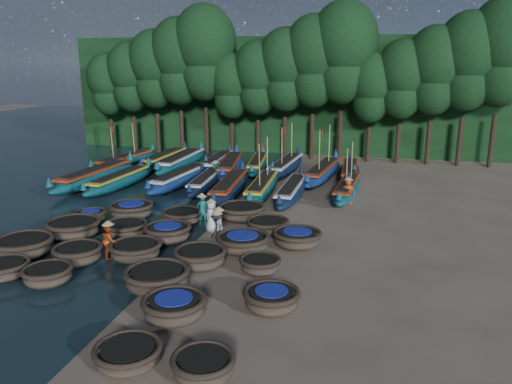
% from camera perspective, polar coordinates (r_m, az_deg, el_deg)
% --- Properties ---
extents(ground, '(120.00, 120.00, 0.00)m').
position_cam_1_polar(ground, '(23.76, -6.18, -4.92)').
color(ground, '#816E5E').
rests_on(ground, ground).
extents(foliage_wall, '(40.00, 3.00, 10.00)m').
position_cam_1_polar(foliage_wall, '(45.25, 4.04, 10.99)').
color(foliage_wall, black).
rests_on(foliage_wall, ground).
extents(coracle_3, '(1.89, 1.89, 0.63)m').
position_cam_1_polar(coracle_3, '(14.45, -14.41, -17.55)').
color(coracle_3, brown).
rests_on(coracle_3, ground).
extents(coracle_4, '(1.76, 1.76, 0.68)m').
position_cam_1_polar(coracle_4, '(13.62, -6.05, -19.17)').
color(coracle_4, brown).
rests_on(coracle_4, ground).
extents(coracle_5, '(2.31, 2.31, 0.69)m').
position_cam_1_polar(coracle_5, '(21.20, -26.80, -7.85)').
color(coracle_5, brown).
rests_on(coracle_5, ground).
extents(coracle_6, '(2.11, 2.11, 0.71)m').
position_cam_1_polar(coracle_6, '(19.97, -22.70, -8.71)').
color(coracle_6, brown).
rests_on(coracle_6, ground).
extents(coracle_7, '(2.63, 2.63, 0.84)m').
position_cam_1_polar(coracle_7, '(18.35, -11.24, -9.64)').
color(coracle_7, brown).
rests_on(coracle_7, ground).
extents(coracle_8, '(2.53, 2.53, 0.80)m').
position_cam_1_polar(coracle_8, '(16.31, -9.34, -12.86)').
color(coracle_8, brown).
rests_on(coracle_8, ground).
extents(coracle_9, '(2.25, 2.25, 0.77)m').
position_cam_1_polar(coracle_9, '(16.64, 1.77, -12.13)').
color(coracle_9, brown).
rests_on(coracle_9, ground).
extents(coracle_10, '(2.82, 2.82, 0.82)m').
position_cam_1_polar(coracle_10, '(23.17, -24.99, -5.58)').
color(coracle_10, brown).
rests_on(coracle_10, ground).
extents(coracle_11, '(2.07, 2.07, 0.78)m').
position_cam_1_polar(coracle_11, '(21.50, -19.71, -6.64)').
color(coracle_11, brown).
rests_on(coracle_11, ground).
extents(coracle_12, '(2.49, 2.49, 0.77)m').
position_cam_1_polar(coracle_12, '(21.21, -13.59, -6.48)').
color(coracle_12, brown).
rests_on(coracle_12, ground).
extents(coracle_13, '(2.14, 2.14, 0.81)m').
position_cam_1_polar(coracle_13, '(19.97, -6.39, -7.41)').
color(coracle_13, brown).
rests_on(coracle_13, ground).
extents(coracle_14, '(1.88, 1.88, 0.66)m').
position_cam_1_polar(coracle_14, '(19.39, 0.48, -8.29)').
color(coracle_14, brown).
rests_on(coracle_14, ground).
extents(coracle_15, '(2.70, 2.70, 0.85)m').
position_cam_1_polar(coracle_15, '(24.64, -20.13, -3.86)').
color(coracle_15, brown).
rests_on(coracle_15, ground).
extents(coracle_16, '(2.20, 2.20, 0.73)m').
position_cam_1_polar(coracle_16, '(24.03, -14.66, -4.05)').
color(coracle_16, brown).
rests_on(coracle_16, ground).
extents(coracle_17, '(2.16, 2.16, 0.82)m').
position_cam_1_polar(coracle_17, '(22.88, -10.08, -4.59)').
color(coracle_17, brown).
rests_on(coracle_17, ground).
extents(coracle_18, '(2.86, 2.86, 0.79)m').
position_cam_1_polar(coracle_18, '(21.45, -1.54, -5.74)').
color(coracle_18, brown).
rests_on(coracle_18, ground).
extents(coracle_19, '(2.50, 2.50, 0.76)m').
position_cam_1_polar(coracle_19, '(22.07, 4.73, -5.24)').
color(coracle_19, brown).
rests_on(coracle_19, ground).
extents(coracle_20, '(1.59, 1.59, 0.63)m').
position_cam_1_polar(coracle_20, '(26.66, -18.35, -2.58)').
color(coracle_20, brown).
rests_on(coracle_20, ground).
extents(coracle_21, '(2.29, 2.29, 0.85)m').
position_cam_1_polar(coracle_21, '(26.62, -14.04, -2.00)').
color(coracle_21, brown).
rests_on(coracle_21, ground).
extents(coracle_22, '(2.46, 2.46, 0.70)m').
position_cam_1_polar(coracle_22, '(25.40, -8.38, -2.73)').
color(coracle_22, brown).
rests_on(coracle_22, ground).
extents(coracle_23, '(2.73, 2.73, 0.82)m').
position_cam_1_polar(coracle_23, '(25.62, -1.65, -2.26)').
color(coracle_23, brown).
rests_on(coracle_23, ground).
extents(coracle_24, '(2.48, 2.48, 0.69)m').
position_cam_1_polar(coracle_24, '(23.77, 1.37, -3.83)').
color(coracle_24, brown).
rests_on(coracle_24, ground).
extents(long_boat_1, '(2.21, 9.14, 1.61)m').
position_cam_1_polar(long_boat_1, '(34.52, -17.89, 1.75)').
color(long_boat_1, '#0F4959').
rests_on(long_boat_1, ground).
extents(long_boat_2, '(1.86, 7.87, 1.39)m').
position_cam_1_polar(long_boat_2, '(33.25, -15.28, 1.31)').
color(long_boat_2, '#0F4959').
rests_on(long_boat_2, ground).
extents(long_boat_3, '(2.26, 8.21, 1.45)m').
position_cam_1_polar(long_boat_3, '(32.87, -8.64, 1.57)').
color(long_boat_3, navy).
rests_on(long_boat_3, ground).
extents(long_boat_4, '(1.79, 7.40, 1.31)m').
position_cam_1_polar(long_boat_4, '(32.02, -5.73, 1.21)').
color(long_boat_4, '#101E3D').
rests_on(long_boat_4, ground).
extents(long_boat_5, '(2.14, 8.50, 1.50)m').
position_cam_1_polar(long_boat_5, '(30.23, -3.01, 0.59)').
color(long_boat_5, '#101E3D').
rests_on(long_boat_5, ground).
extents(long_boat_6, '(1.84, 8.14, 3.46)m').
position_cam_1_polar(long_boat_6, '(30.20, 0.72, 0.55)').
color(long_boat_6, '#0F4959').
rests_on(long_boat_6, ground).
extents(long_boat_7, '(1.38, 7.73, 1.36)m').
position_cam_1_polar(long_boat_7, '(29.56, 4.09, 0.13)').
color(long_boat_7, '#101E3D').
rests_on(long_boat_7, ground).
extents(long_boat_8, '(1.72, 7.47, 3.18)m').
position_cam_1_polar(long_boat_8, '(30.60, 10.37, 0.41)').
color(long_boat_8, '#0F4959').
rests_on(long_boat_8, ground).
extents(long_boat_9, '(2.60, 7.67, 3.30)m').
position_cam_1_polar(long_boat_9, '(39.62, -14.77, 3.46)').
color(long_boat_9, '#0F4959').
rests_on(long_boat_9, ground).
extents(long_boat_10, '(1.65, 8.05, 1.42)m').
position_cam_1_polar(long_boat_10, '(39.69, -10.36, 3.75)').
color(long_boat_10, '#101E3D').
rests_on(long_boat_10, ground).
extents(long_boat_11, '(1.63, 8.92, 1.57)m').
position_cam_1_polar(long_boat_11, '(38.14, -8.49, 3.47)').
color(long_boat_11, '#0F4959').
rests_on(long_boat_11, ground).
extents(long_boat_12, '(1.75, 7.96, 1.40)m').
position_cam_1_polar(long_boat_12, '(37.87, -4.49, 3.41)').
color(long_boat_12, '#101E3D').
rests_on(long_boat_12, ground).
extents(long_boat_13, '(3.02, 8.74, 1.56)m').
position_cam_1_polar(long_boat_13, '(36.17, -2.94, 2.99)').
color(long_boat_13, navy).
rests_on(long_boat_13, ground).
extents(long_boat_14, '(2.27, 7.60, 1.35)m').
position_cam_1_polar(long_boat_14, '(37.17, 0.19, 3.21)').
color(long_boat_14, '#0F4959').
rests_on(long_boat_14, ground).
extents(long_boat_15, '(2.06, 8.43, 3.59)m').
position_cam_1_polar(long_boat_15, '(36.22, 3.43, 2.97)').
color(long_boat_15, '#101E3D').
rests_on(long_boat_15, ground).
extents(long_boat_16, '(2.52, 8.61, 3.68)m').
position_cam_1_polar(long_boat_16, '(34.49, 7.63, 2.28)').
color(long_boat_16, navy).
rests_on(long_boat_16, ground).
extents(long_boat_17, '(1.70, 7.82, 1.38)m').
position_cam_1_polar(long_boat_17, '(35.14, 10.67, 2.29)').
color(long_boat_17, '#101E3D').
rests_on(long_boat_17, ground).
extents(fisherman_0, '(0.90, 0.78, 1.76)m').
position_cam_1_polar(fisherman_0, '(23.88, -5.12, -2.65)').
color(fisherman_0, silver).
rests_on(fisherman_0, ground).
extents(fisherman_1, '(0.67, 0.65, 1.75)m').
position_cam_1_polar(fisherman_1, '(24.95, -6.18, -1.81)').
color(fisherman_1, '#17615F').
rests_on(fisherman_1, ground).
extents(fisherman_2, '(0.86, 0.92, 1.71)m').
position_cam_1_polar(fisherman_2, '(21.66, -16.44, -5.16)').
color(fisherman_2, '#B44118').
rests_on(fisherman_2, ground).
extents(fisherman_3, '(0.66, 1.04, 1.74)m').
position_cam_1_polar(fisherman_3, '(22.18, -4.49, -4.10)').
color(fisherman_3, black).
rests_on(fisherman_3, ground).
extents(fisherman_4, '(0.63, 1.04, 1.86)m').
position_cam_1_polar(fisherman_4, '(22.24, -4.29, -3.82)').
color(fisherman_4, silver).
rests_on(fisherman_4, ground).
extents(fisherman_5, '(1.12, 1.41, 1.70)m').
position_cam_1_polar(fisherman_5, '(33.24, -4.69, 2.26)').
color(fisherman_5, '#17615F').
rests_on(fisherman_5, ground).
extents(fisherman_6, '(0.77, 0.53, 1.71)m').
position_cam_1_polar(fisherman_6, '(28.87, 10.49, 0.20)').
color(fisherman_6, '#B44118').
rests_on(fisherman_6, ground).
extents(tree_0, '(3.68, 3.68, 8.68)m').
position_cam_1_polar(tree_0, '(47.44, -16.56, 11.78)').
color(tree_0, black).
rests_on(tree_0, ground).
extents(tree_1, '(4.09, 4.09, 9.65)m').
position_cam_1_polar(tree_1, '(46.30, -14.11, 12.72)').
color(tree_1, black).
rests_on(tree_1, ground).
extents(tree_2, '(4.51, 4.51, 10.63)m').
position_cam_1_polar(tree_2, '(45.26, -11.51, 13.68)').
color(tree_2, black).
rests_on(tree_2, ground).
extents(tree_3, '(4.92, 4.92, 11.60)m').
position_cam_1_polar(tree_3, '(44.33, -8.78, 14.65)').
color(tree_3, black).
rests_on(tree_3, ground).
extents(tree_4, '(5.34, 5.34, 12.58)m').
position_cam_1_polar(tree_4, '(43.51, -5.91, 15.63)').
color(tree_4, black).
rests_on(tree_4, ground).
extents(tree_5, '(3.68, 3.68, 8.68)m').
position_cam_1_polar(tree_5, '(42.83, -2.85, 12.09)').
color(tree_5, black).
rests_on(tree_5, ground).
extents(tree_6, '(4.09, 4.09, 9.65)m').
position_cam_1_polar(tree_6, '(42.20, 0.21, 12.99)').
color(tree_6, black).
rests_on(tree_6, ground).
extents(tree_7, '(4.51, 4.51, 10.63)m').
position_cam_1_polar(tree_7, '(41.69, 3.38, 13.87)').
color(tree_7, black).
rests_on(tree_7, ground).
extents(tree_8, '(4.92, 4.92, 11.60)m').
position_cam_1_polar(tree_8, '(41.32, 6.63, 14.73)').
color(tree_8, black).
rests_on(tree_8, ground).
extents(tree_9, '(5.34, 5.34, 12.58)m').
position_cam_1_polar(tree_9, '(41.09, 9.96, 15.55)').
color(tree_9, black).
rests_on(tree_9, ground).
extents(tree_10, '(3.68, 3.68, 8.68)m').
position_cam_1_polar(tree_10, '(41.02, 13.06, 11.62)').
color(tree_10, black).
rests_on(tree_10, ground).
extents(tree_11, '(4.09, 4.09, 9.65)m').
position_cam_1_polar(tree_11, '(41.01, 16.40, 12.35)').
color(tree_11, black).
rests_on(tree_11, ground).
extents(tree_12, '(4.51, 4.51, 10.63)m').
position_cam_1_polar(tree_12, '(41.14, 19.75, 13.04)').
color(tree_12, black).
rests_on(tree_12, ground).
extents(tree_13, '(4.92, 4.92, 11.60)m').
position_cam_1_polar(tree_13, '(41.41, 23.08, 13.68)').
color(tree_13, black).
rests_on(tree_13, ground).
extents(tree_14, '(5.34, 5.34, 12.58)m').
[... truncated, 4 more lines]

